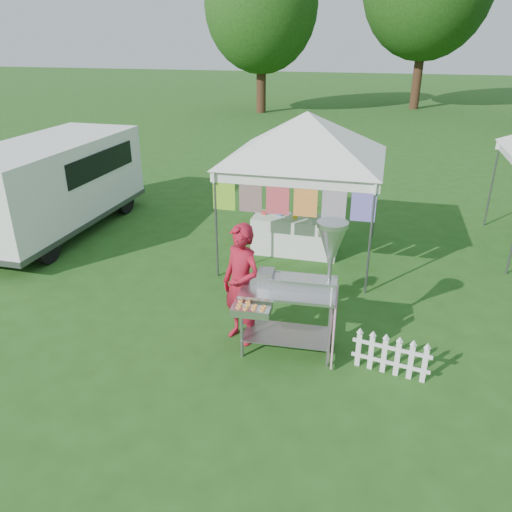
# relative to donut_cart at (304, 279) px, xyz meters

# --- Properties ---
(ground) EXTENTS (120.00, 120.00, 0.00)m
(ground) POSITION_rel_donut_cart_xyz_m (-0.60, 0.06, -1.22)
(ground) COLOR #244D16
(ground) RESTS_ON ground
(canopy_main) EXTENTS (4.24, 4.24, 3.45)m
(canopy_main) POSITION_rel_donut_cart_xyz_m (-0.60, 3.55, 1.77)
(canopy_main) COLOR #59595E
(canopy_main) RESTS_ON ground
(tree_left) EXTENTS (6.40, 6.40, 9.53)m
(tree_left) POSITION_rel_donut_cart_xyz_m (-6.60, 24.06, 4.62)
(tree_left) COLOR #331D12
(tree_left) RESTS_ON ground
(donut_cart) EXTENTS (1.48, 1.09, 2.07)m
(donut_cart) POSITION_rel_donut_cart_xyz_m (0.00, 0.00, 0.00)
(donut_cart) COLOR gray
(donut_cart) RESTS_ON ground
(vendor) EXTENTS (0.82, 0.74, 1.89)m
(vendor) POSITION_rel_donut_cart_xyz_m (-0.95, 0.12, -0.27)
(vendor) COLOR maroon
(vendor) RESTS_ON ground
(cargo_van) EXTENTS (2.10, 5.16, 2.13)m
(cargo_van) POSITION_rel_donut_cart_xyz_m (-6.51, 3.62, -0.07)
(cargo_van) COLOR white
(cargo_van) RESTS_ON ground
(picket_fence) EXTENTS (1.07, 0.21, 0.56)m
(picket_fence) POSITION_rel_donut_cart_xyz_m (1.27, -0.20, -0.93)
(picket_fence) COLOR white
(picket_fence) RESTS_ON ground
(display_table) EXTENTS (1.80, 0.70, 0.80)m
(display_table) POSITION_rel_donut_cart_xyz_m (-0.77, 3.64, -0.82)
(display_table) COLOR white
(display_table) RESTS_ON ground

